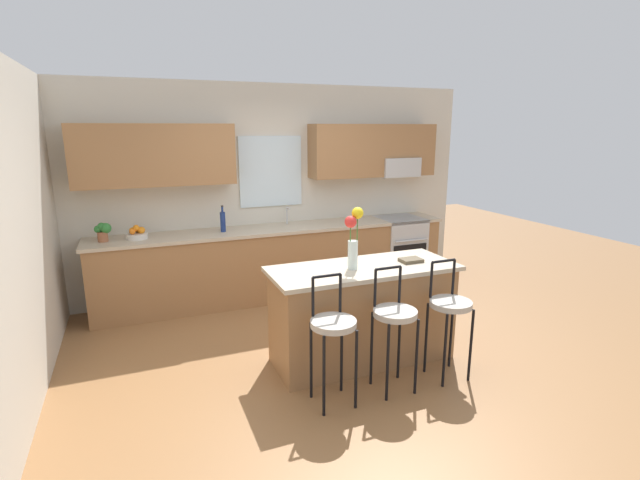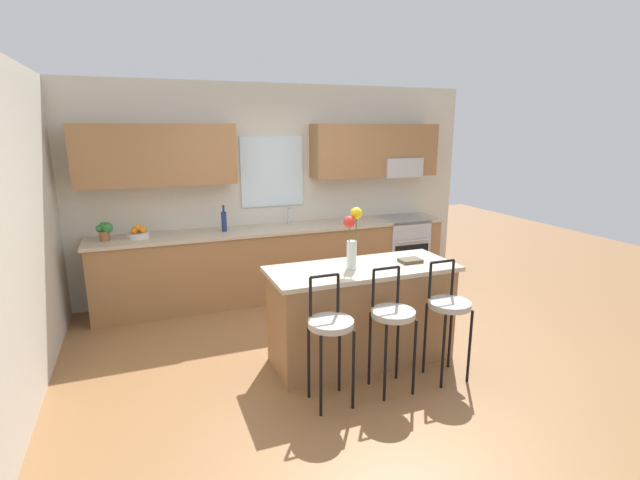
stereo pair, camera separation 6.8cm
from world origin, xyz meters
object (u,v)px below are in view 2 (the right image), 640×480
at_px(potted_plant_small, 105,230).
at_px(bar_stool_near, 330,329).
at_px(bar_stool_far, 449,310).
at_px(bottle_olive_oil, 224,221).
at_px(oven_range, 400,250).
at_px(flower_vase, 352,236).
at_px(bar_stool_middle, 393,319).
at_px(fruit_bowl_oranges, 138,233).
at_px(cookbook, 410,261).
at_px(kitchen_island, 361,313).

bearing_deg(potted_plant_small, bar_stool_near, -56.06).
xyz_separation_m(bar_stool_far, bottle_olive_oil, (-1.46, 2.51, 0.41)).
distance_m(bar_stool_far, bottle_olive_oil, 2.94).
bearing_deg(oven_range, flower_vase, -130.79).
height_order(bar_stool_middle, fruit_bowl_oranges, fruit_bowl_oranges).
relative_size(bottle_olive_oil, potted_plant_small, 1.51).
distance_m(bar_stool_near, potted_plant_small, 3.05).
bearing_deg(bar_stool_middle, cookbook, 47.76).
relative_size(kitchen_island, flower_vase, 3.12).
bearing_deg(potted_plant_small, kitchen_island, -40.98).
height_order(flower_vase, potted_plant_small, flower_vase).
height_order(bar_stool_near, bottle_olive_oil, bottle_olive_oil).
height_order(bar_stool_middle, cookbook, bar_stool_middle).
bearing_deg(bottle_olive_oil, cookbook, -54.76).
distance_m(oven_range, cookbook, 2.28).
height_order(bar_stool_middle, bottle_olive_oil, bottle_olive_oil).
bearing_deg(kitchen_island, potted_plant_small, 139.02).
relative_size(bar_stool_far, potted_plant_small, 4.87).
bearing_deg(bar_stool_middle, fruit_bowl_oranges, 126.98).
distance_m(bar_stool_middle, potted_plant_small, 3.39).
bearing_deg(bottle_olive_oil, potted_plant_small, -179.90).
distance_m(bar_stool_near, cookbook, 1.20).
bearing_deg(potted_plant_small, bottle_olive_oil, 0.10).
bearing_deg(potted_plant_small, cookbook, -35.96).
bearing_deg(bar_stool_middle, bar_stool_far, 0.00).
xyz_separation_m(oven_range, bar_stool_far, (-1.01, -2.49, 0.18)).
relative_size(oven_range, flower_vase, 1.65).
xyz_separation_m(bottle_olive_oil, potted_plant_small, (-1.33, -0.00, -0.01)).
distance_m(flower_vase, fruit_bowl_oranges, 2.67).
height_order(flower_vase, cookbook, flower_vase).
height_order(kitchen_island, potted_plant_small, potted_plant_small).
height_order(kitchen_island, bar_stool_middle, bar_stool_middle).
relative_size(flower_vase, bottle_olive_oil, 1.73).
distance_m(flower_vase, potted_plant_small, 2.90).
bearing_deg(cookbook, fruit_bowl_oranges, 140.21).
height_order(bar_stool_near, fruit_bowl_oranges, fruit_bowl_oranges).
distance_m(kitchen_island, bar_stool_far, 0.81).
xyz_separation_m(kitchen_island, cookbook, (0.48, -0.03, 0.47)).
distance_m(oven_range, bar_stool_far, 2.69).
height_order(oven_range, cookbook, cookbook).
xyz_separation_m(kitchen_island, flower_vase, (-0.12, -0.03, 0.76)).
xyz_separation_m(kitchen_island, bar_stool_middle, (0.00, -0.57, 0.17)).
bearing_deg(bar_stool_far, cookbook, 96.95).
bearing_deg(potted_plant_small, flower_vase, -43.02).
relative_size(bar_stool_middle, cookbook, 5.21).
bearing_deg(cookbook, bar_stool_near, -152.71).
xyz_separation_m(kitchen_island, bar_stool_near, (-0.55, -0.57, 0.17)).
relative_size(bar_stool_near, cookbook, 5.21).
xyz_separation_m(bar_stool_far, fruit_bowl_oranges, (-2.44, 2.52, 0.34)).
xyz_separation_m(kitchen_island, potted_plant_small, (-2.24, 1.95, 0.58)).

